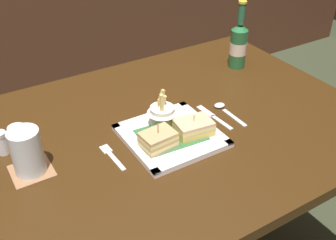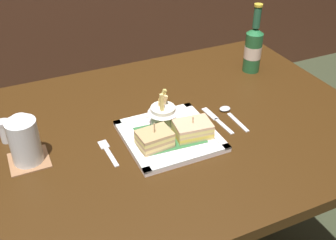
# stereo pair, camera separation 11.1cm
# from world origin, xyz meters

# --- Properties ---
(dining_table) EXTENTS (1.22, 0.87, 0.77)m
(dining_table) POSITION_xyz_m (0.00, 0.00, 0.65)
(dining_table) COLOR #3A220C
(dining_table) RESTS_ON ground_plane
(square_plate) EXTENTS (0.25, 0.25, 0.02)m
(square_plate) POSITION_xyz_m (-0.02, -0.06, 0.77)
(square_plate) COLOR white
(square_plate) RESTS_ON dining_table
(sandwich_half_left) EXTENTS (0.09, 0.07, 0.07)m
(sandwich_half_left) POSITION_xyz_m (-0.07, -0.09, 0.80)
(sandwich_half_left) COLOR tan
(sandwich_half_left) RESTS_ON square_plate
(sandwich_half_right) EXTENTS (0.11, 0.08, 0.06)m
(sandwich_half_right) POSITION_xyz_m (0.04, -0.09, 0.80)
(sandwich_half_right) COLOR tan
(sandwich_half_right) RESTS_ON square_plate
(fries_cup) EXTENTS (0.09, 0.09, 0.11)m
(fries_cup) POSITION_xyz_m (-0.01, -0.01, 0.82)
(fries_cup) COLOR white
(fries_cup) RESTS_ON square_plate
(beer_bottle) EXTENTS (0.06, 0.06, 0.24)m
(beer_bottle) POSITION_xyz_m (0.43, 0.20, 0.85)
(beer_bottle) COLOR #256033
(beer_bottle) RESTS_ON dining_table
(drink_coaster) EXTENTS (0.10, 0.10, 0.00)m
(drink_coaster) POSITION_xyz_m (-0.39, 0.00, 0.77)
(drink_coaster) COLOR #9C6C48
(drink_coaster) RESTS_ON dining_table
(water_glass) EXTENTS (0.08, 0.08, 0.12)m
(water_glass) POSITION_xyz_m (-0.39, 0.00, 0.82)
(water_glass) COLOR silver
(water_glass) RESTS_ON dining_table
(fork) EXTENTS (0.03, 0.12, 0.00)m
(fork) POSITION_xyz_m (-0.19, -0.05, 0.77)
(fork) COLOR silver
(fork) RESTS_ON dining_table
(knife) EXTENTS (0.02, 0.16, 0.00)m
(knife) POSITION_xyz_m (0.15, -0.03, 0.77)
(knife) COLOR silver
(knife) RESTS_ON dining_table
(spoon) EXTENTS (0.04, 0.14, 0.01)m
(spoon) POSITION_xyz_m (0.20, -0.02, 0.77)
(spoon) COLOR silver
(spoon) RESTS_ON dining_table
(salt_shaker) EXTENTS (0.03, 0.03, 0.07)m
(salt_shaker) POSITION_xyz_m (-0.43, 0.11, 0.79)
(salt_shaker) COLOR silver
(salt_shaker) RESTS_ON dining_table
(pepper_shaker) EXTENTS (0.05, 0.05, 0.07)m
(pepper_shaker) POSITION_xyz_m (-0.39, 0.11, 0.80)
(pepper_shaker) COLOR silver
(pepper_shaker) RESTS_ON dining_table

